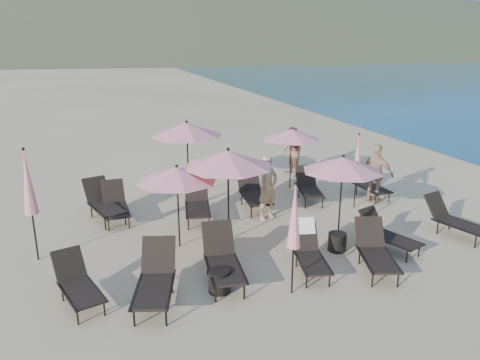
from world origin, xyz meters
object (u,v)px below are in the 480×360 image
object	(u,v)px
lounger_9	(253,192)
lounger_8	(197,202)
lounger_7	(115,204)
side_table_0	(219,281)
umbrella_closed_2	(28,183)
umbrella_open_3	(187,129)
side_table_1	(337,242)
lounger_12	(376,250)
umbrella_open_0	(177,174)
umbrella_open_2	(343,164)
umbrella_closed_1	(358,156)
umbrella_open_4	(291,134)
lounger_2	(223,259)
beachgoer_c	(376,174)
lounger_6	(104,202)
lounger_11	(368,183)
lounger_4	(387,233)
beachgoer_a	(268,188)
lounger_1	(155,278)
umbrella_closed_0	(294,217)
lounger_0	(77,283)
lounger_10	(309,187)
lounger_5	(454,219)
beachgoer_b	(292,152)
lounger_3	(309,250)
umbrella_open_1	(228,159)

from	to	relation	value
lounger_9	lounger_8	bearing A→B (deg)	-164.54
lounger_8	lounger_7	bearing A→B (deg)	174.84
side_table_0	umbrella_closed_2	bearing A→B (deg)	143.49
umbrella_open_3	side_table_1	bearing A→B (deg)	-63.73
lounger_12	umbrella_open_0	world-z (taller)	umbrella_open_0
umbrella_open_2	umbrella_closed_1	xyz separation A→B (m)	(1.54, 1.77, -0.34)
umbrella_open_3	umbrella_open_4	distance (m)	3.51
lounger_2	beachgoer_c	xyz separation A→B (m)	(5.89, 3.28, 0.44)
lounger_6	lounger_11	world-z (taller)	lounger_6
umbrella_closed_2	lounger_4	bearing A→B (deg)	-14.15
lounger_11	beachgoer_a	world-z (taller)	beachgoer_a
lounger_9	umbrella_closed_2	distance (m)	6.34
lounger_1	lounger_12	xyz separation A→B (m)	(4.81, -0.19, -0.03)
lounger_1	side_table_0	world-z (taller)	lounger_1
umbrella_closed_0	beachgoer_a	size ratio (longest dim) A/B	1.29
lounger_7	umbrella_closed_0	bearing A→B (deg)	-61.03
lounger_0	lounger_9	size ratio (longest dim) A/B	0.88
lounger_4	lounger_12	xyz separation A→B (m)	(-0.87, -0.80, 0.04)
lounger_10	lounger_9	bearing A→B (deg)	-163.48
lounger_11	side_table_1	size ratio (longest dim) A/B	3.71
lounger_5	lounger_9	xyz separation A→B (m)	(-4.26, 3.58, 0.04)
lounger_7	side_table_1	size ratio (longest dim) A/B	3.87
side_table_0	lounger_4	bearing A→B (deg)	8.47
lounger_9	lounger_12	xyz separation A→B (m)	(1.23, -4.59, -0.04)
umbrella_closed_0	beachgoer_b	xyz separation A→B (m)	(3.44, 7.73, -0.74)
umbrella_closed_1	lounger_4	bearing A→B (deg)	-106.25
lounger_3	umbrella_open_0	bearing A→B (deg)	152.10
lounger_3	umbrella_open_0	xyz separation A→B (m)	(-2.49, 2.08, 1.38)
lounger_6	umbrella_closed_2	distance (m)	3.06
lounger_1	umbrella_open_2	size ratio (longest dim) A/B	0.88
umbrella_open_1	umbrella_open_2	xyz separation A→B (m)	(2.78, -0.66, -0.20)
umbrella_open_4	side_table_1	xyz separation A→B (m)	(-0.93, -4.92, -1.65)
lounger_9	beachgoer_b	bearing A→B (deg)	52.25
lounger_5	beachgoer_b	bearing A→B (deg)	89.76
lounger_1	lounger_9	size ratio (longest dim) A/B	1.02
lounger_6	umbrella_open_3	world-z (taller)	umbrella_open_3
lounger_2	umbrella_open_2	bearing A→B (deg)	26.41
umbrella_open_3	beachgoer_a	xyz separation A→B (m)	(1.71, -2.66, -1.27)
lounger_6	umbrella_open_2	world-z (taller)	umbrella_open_2
lounger_9	lounger_2	bearing A→B (deg)	-113.56
lounger_6	lounger_12	size ratio (longest dim) A/B	1.07
umbrella_open_3	side_table_1	world-z (taller)	umbrella_open_3
umbrella_open_4	umbrella_closed_1	xyz separation A→B (m)	(1.08, -2.39, -0.27)
lounger_4	side_table_0	distance (m)	4.47
lounger_6	umbrella_open_1	size ratio (longest dim) A/B	0.80
beachgoer_b	beachgoer_c	bearing A→B (deg)	10.69
umbrella_closed_2	umbrella_open_4	bearing A→B (deg)	22.32
umbrella_open_0	umbrella_open_1	size ratio (longest dim) A/B	0.87
lounger_7	umbrella_open_2	world-z (taller)	umbrella_open_2
side_table_0	beachgoer_c	xyz separation A→B (m)	(6.08, 3.72, 0.69)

